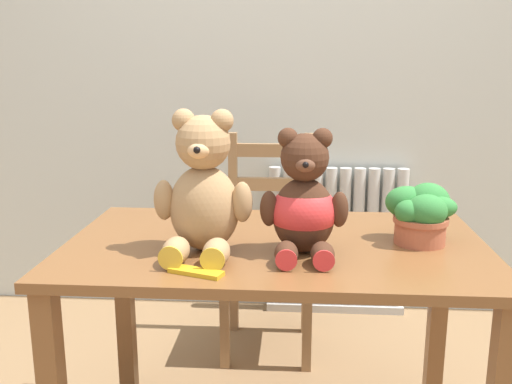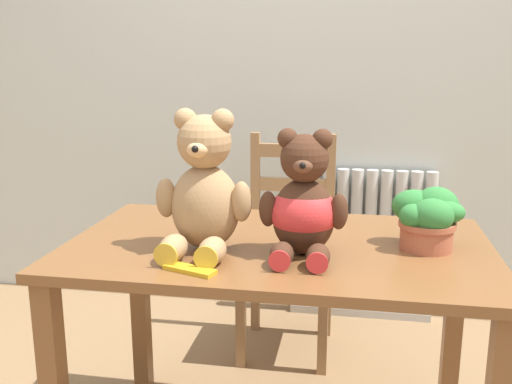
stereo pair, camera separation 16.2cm
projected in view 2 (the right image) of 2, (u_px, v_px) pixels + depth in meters
The scene contains 8 objects.
wall_back at pixel (314, 60), 2.81m from camera, with size 8.00×0.04×2.60m, color silver.
radiator at pixel (362, 250), 2.91m from camera, with size 0.72×0.10×0.77m.
dining_table at pixel (278, 279), 1.76m from camera, with size 1.27×0.75×0.76m.
wooden_chair_behind at pixel (289, 250), 2.57m from camera, with size 0.39×0.40×0.98m.
teddy_bear_left at pixel (204, 191), 1.63m from camera, with size 0.29×0.28×0.41m.
teddy_bear_right at pixel (303, 206), 1.60m from camera, with size 0.25×0.25×0.36m.
potted_plant at pixel (428, 217), 1.67m from camera, with size 0.20×0.18×0.18m.
chocolate_bar at pixel (190, 270), 1.49m from camera, with size 0.15×0.04×0.01m, color gold.
Camera 2 is at (0.22, -1.26, 1.30)m, focal length 40.00 mm.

